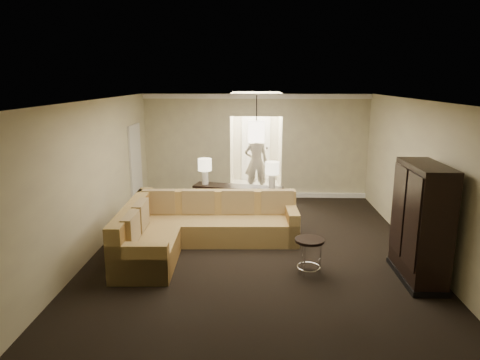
{
  "coord_description": "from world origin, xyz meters",
  "views": [
    {
      "loc": [
        -0.05,
        -7.45,
        3.16
      ],
      "look_at": [
        -0.34,
        1.2,
        1.12
      ],
      "focal_mm": 32.0,
      "sensor_mm": 36.0,
      "label": 1
    }
  ],
  "objects_px": {
    "sectional_sofa": "(195,228)",
    "drink_table": "(309,249)",
    "armoire": "(421,225)",
    "person": "(256,159)",
    "coffee_table": "(210,224)",
    "console_table": "(238,200)"
  },
  "relations": [
    {
      "from": "armoire",
      "to": "person",
      "type": "height_order",
      "value": "person"
    },
    {
      "from": "coffee_table",
      "to": "console_table",
      "type": "distance_m",
      "value": 1.16
    },
    {
      "from": "coffee_table",
      "to": "person",
      "type": "distance_m",
      "value": 3.53
    },
    {
      "from": "armoire",
      "to": "drink_table",
      "type": "xyz_separation_m",
      "value": [
        -1.72,
        0.14,
        -0.48
      ]
    },
    {
      "from": "sectional_sofa",
      "to": "armoire",
      "type": "height_order",
      "value": "armoire"
    },
    {
      "from": "coffee_table",
      "to": "armoire",
      "type": "bearing_deg",
      "value": -28.87
    },
    {
      "from": "coffee_table",
      "to": "armoire",
      "type": "xyz_separation_m",
      "value": [
        3.54,
        -1.95,
        0.7
      ]
    },
    {
      "from": "drink_table",
      "to": "sectional_sofa",
      "type": "bearing_deg",
      "value": 151.87
    },
    {
      "from": "coffee_table",
      "to": "armoire",
      "type": "distance_m",
      "value": 4.11
    },
    {
      "from": "drink_table",
      "to": "armoire",
      "type": "bearing_deg",
      "value": -4.6
    },
    {
      "from": "coffee_table",
      "to": "person",
      "type": "xyz_separation_m",
      "value": [
        0.96,
        3.3,
        0.79
      ]
    },
    {
      "from": "person",
      "to": "console_table",
      "type": "bearing_deg",
      "value": 78.12
    },
    {
      "from": "sectional_sofa",
      "to": "person",
      "type": "xyz_separation_m",
      "value": [
        1.18,
        4.02,
        0.61
      ]
    },
    {
      "from": "sectional_sofa",
      "to": "drink_table",
      "type": "bearing_deg",
      "value": -30.1
    },
    {
      "from": "console_table",
      "to": "coffee_table",
      "type": "bearing_deg",
      "value": -105.84
    },
    {
      "from": "sectional_sofa",
      "to": "armoire",
      "type": "xyz_separation_m",
      "value": [
        3.76,
        -1.23,
        0.52
      ]
    },
    {
      "from": "coffee_table",
      "to": "drink_table",
      "type": "bearing_deg",
      "value": -44.84
    },
    {
      "from": "coffee_table",
      "to": "drink_table",
      "type": "distance_m",
      "value": 2.58
    },
    {
      "from": "armoire",
      "to": "drink_table",
      "type": "bearing_deg",
      "value": 175.4
    },
    {
      "from": "sectional_sofa",
      "to": "drink_table",
      "type": "relative_size",
      "value": 5.39
    },
    {
      "from": "armoire",
      "to": "coffee_table",
      "type": "bearing_deg",
      "value": 151.13
    },
    {
      "from": "coffee_table",
      "to": "person",
      "type": "relative_size",
      "value": 0.51
    }
  ]
}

